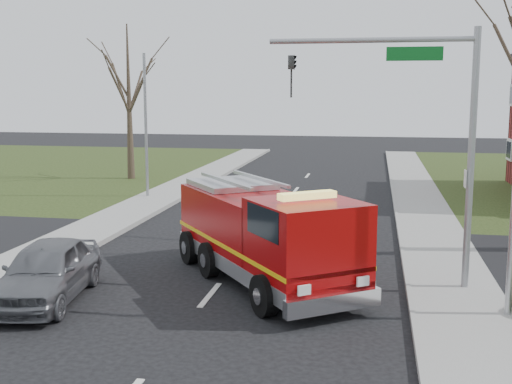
# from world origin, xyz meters

# --- Properties ---
(ground) EXTENTS (120.00, 120.00, 0.00)m
(ground) POSITION_xyz_m (0.00, 0.00, 0.00)
(ground) COLOR black
(ground) RESTS_ON ground
(sidewalk_right) EXTENTS (2.40, 80.00, 0.15)m
(sidewalk_right) POSITION_xyz_m (6.20, 0.00, 0.07)
(sidewalk_right) COLOR gray
(sidewalk_right) RESTS_ON ground
(bare_tree_left) EXTENTS (4.50, 4.50, 9.00)m
(bare_tree_left) POSITION_xyz_m (-10.00, 20.00, 5.56)
(bare_tree_left) COLOR #33291E
(bare_tree_left) RESTS_ON ground
(traffic_signal_mast) EXTENTS (5.29, 0.18, 6.80)m
(traffic_signal_mast) POSITION_xyz_m (5.21, 1.50, 4.71)
(traffic_signal_mast) COLOR gray
(traffic_signal_mast) RESTS_ON ground
(utility_pole_far) EXTENTS (0.14, 0.14, 7.00)m
(utility_pole_far) POSITION_xyz_m (-6.80, 14.00, 3.50)
(utility_pole_far) COLOR gray
(utility_pole_far) RESTS_ON ground
(fire_engine) EXTENTS (6.10, 7.14, 2.85)m
(fire_engine) POSITION_xyz_m (1.23, 1.30, 1.29)
(fire_engine) COLOR #8D0607
(fire_engine) RESTS_ON ground
(parked_car_maroon) EXTENTS (2.38, 4.66, 1.52)m
(parked_car_maroon) POSITION_xyz_m (-3.93, -1.12, 0.76)
(parked_car_maroon) COLOR #5A5C62
(parked_car_maroon) RESTS_ON ground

